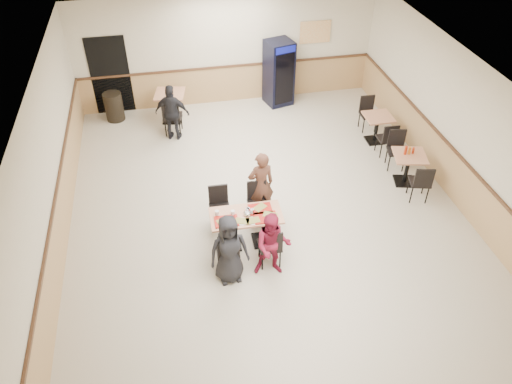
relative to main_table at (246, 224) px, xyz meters
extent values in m
plane|color=beige|center=(0.58, 0.76, -0.48)|extent=(10.00, 10.00, 0.00)
plane|color=silver|center=(0.58, 0.76, 2.52)|extent=(10.00, 10.00, 0.00)
plane|color=beige|center=(0.58, 5.76, 1.02)|extent=(8.00, 0.00, 8.00)
plane|color=beige|center=(-3.42, 0.76, 1.02)|extent=(0.00, 10.00, 10.00)
plane|color=beige|center=(4.58, 0.76, 1.02)|extent=(0.00, 10.00, 10.00)
cube|color=tan|center=(0.58, 5.74, 0.02)|extent=(7.98, 0.03, 1.00)
cube|color=tan|center=(4.56, 0.76, 0.02)|extent=(0.03, 9.98, 1.00)
cube|color=#472B19|center=(0.58, 5.73, 0.55)|extent=(7.98, 0.04, 0.06)
cube|color=black|center=(-2.52, 5.74, 0.57)|extent=(1.00, 0.02, 2.10)
cube|color=orange|center=(2.98, 5.72, 1.32)|extent=(0.85, 0.02, 0.60)
cube|color=black|center=(-0.34, 0.01, -0.46)|extent=(0.44, 0.44, 0.04)
cylinder|color=black|center=(-0.34, 0.01, -0.11)|extent=(0.09, 0.09, 0.65)
cube|color=tan|center=(-0.34, 0.01, 0.22)|extent=(0.69, 0.69, 0.04)
cube|color=black|center=(0.34, -0.01, -0.46)|extent=(0.44, 0.44, 0.04)
cylinder|color=black|center=(0.34, -0.01, -0.11)|extent=(0.09, 0.09, 0.65)
cube|color=tan|center=(0.34, -0.01, 0.22)|extent=(0.69, 0.69, 0.04)
imported|color=black|center=(-0.45, -0.80, 0.22)|extent=(0.72, 0.51, 1.40)
imported|color=maroon|center=(0.32, -0.82, 0.19)|extent=(0.73, 0.61, 1.33)
imported|color=#543124|center=(0.45, 0.80, 0.27)|extent=(0.59, 0.43, 1.49)
imported|color=black|center=(-1.07, 4.06, 0.24)|extent=(0.92, 0.62, 1.44)
cube|color=#A8140B|center=(0.29, 0.11, 0.25)|extent=(0.44, 0.33, 0.02)
cube|color=#A8140B|center=(0.33, -0.15, 0.25)|extent=(0.44, 0.33, 0.02)
cube|color=#A8140B|center=(-0.39, -0.11, 0.25)|extent=(0.44, 0.33, 0.02)
cylinder|color=silver|center=(-0.10, -0.17, 0.24)|extent=(0.22, 0.22, 0.01)
cube|color=tan|center=(-0.10, -0.17, 0.26)|extent=(0.28, 0.23, 0.02)
cylinder|color=silver|center=(-0.43, -0.10, 0.24)|extent=(0.22, 0.22, 0.01)
cube|color=tan|center=(-0.43, -0.10, 0.26)|extent=(0.29, 0.23, 0.02)
cylinder|color=silver|center=(0.43, -0.11, 0.24)|extent=(0.22, 0.22, 0.01)
cube|color=tan|center=(0.43, -0.11, 0.26)|extent=(0.30, 0.26, 0.02)
cylinder|color=silver|center=(0.09, -0.19, 0.24)|extent=(0.22, 0.22, 0.01)
cube|color=tan|center=(0.09, -0.19, 0.26)|extent=(0.26, 0.18, 0.02)
cylinder|color=silver|center=(0.29, 0.14, 0.24)|extent=(0.22, 0.22, 0.01)
cube|color=tan|center=(0.29, 0.14, 0.26)|extent=(0.30, 0.27, 0.02)
cylinder|color=silver|center=(-0.24, 0.05, 0.29)|extent=(0.08, 0.08, 0.10)
cylinder|color=silver|center=(-0.29, -0.26, 0.29)|extent=(0.08, 0.08, 0.10)
cylinder|color=silver|center=(-0.52, 0.11, 0.29)|extent=(0.08, 0.08, 0.10)
cylinder|color=silver|center=(0.05, 0.05, 0.30)|extent=(0.07, 0.07, 0.12)
cylinder|color=silver|center=(0.11, 0.00, 0.30)|extent=(0.07, 0.07, 0.12)
cylinder|color=silver|center=(0.03, 0.04, 0.30)|extent=(0.07, 0.07, 0.12)
ellipsoid|color=white|center=(0.02, -0.02, 0.29)|extent=(0.14, 0.14, 0.10)
cube|color=black|center=(3.82, 1.20, -0.46)|extent=(0.53, 0.53, 0.04)
cylinder|color=black|center=(3.82, 1.20, -0.11)|extent=(0.09, 0.09, 0.66)
cube|color=tan|center=(3.82, 1.20, 0.23)|extent=(0.82, 0.82, 0.04)
cube|color=black|center=(3.81, 2.93, -0.46)|extent=(0.43, 0.43, 0.04)
cylinder|color=black|center=(3.81, 2.93, -0.12)|extent=(0.08, 0.08, 0.64)
cube|color=tan|center=(3.81, 2.93, 0.21)|extent=(0.67, 0.67, 0.04)
cylinder|color=#9D240B|center=(3.72, 1.25, 0.35)|extent=(0.06, 0.06, 0.20)
cylinder|color=#C76A1A|center=(3.81, 1.25, 0.34)|extent=(0.06, 0.06, 0.17)
cylinder|color=#9D240B|center=(3.90, 1.25, 0.32)|extent=(0.05, 0.05, 0.14)
cube|color=black|center=(-1.07, 4.96, -0.46)|extent=(0.56, 0.56, 0.04)
cylinder|color=black|center=(-1.07, 4.96, -0.07)|extent=(0.10, 0.10, 0.72)
cube|color=tan|center=(-1.07, 4.96, 0.30)|extent=(0.87, 0.87, 0.04)
cube|color=black|center=(1.91, 5.36, 0.41)|extent=(0.82, 0.80, 1.78)
cube|color=black|center=(1.99, 5.03, 0.36)|extent=(0.53, 0.16, 1.40)
cube|color=#0C1286|center=(1.99, 5.02, 1.19)|extent=(0.55, 0.16, 0.17)
cylinder|color=black|center=(-2.54, 5.31, -0.10)|extent=(0.48, 0.48, 0.76)
camera|label=1|loc=(-1.20, -6.82, 6.33)|focal=35.00mm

